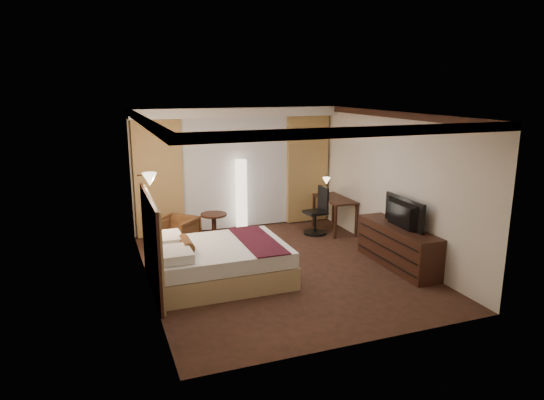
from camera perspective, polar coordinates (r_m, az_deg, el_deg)
name	(u,v)px	position (r m, az deg, el deg)	size (l,w,h in m)	color
floor	(280,268)	(8.66, 0.94, -8.00)	(4.50, 5.50, 0.01)	#301E13
ceiling	(281,114)	(8.08, 1.01, 10.13)	(4.50, 5.50, 0.01)	white
back_wall	(235,168)	(10.83, -4.37, 3.72)	(4.50, 0.02, 2.70)	#F0E0CF
left_wall	(145,205)	(7.75, -14.70, -0.55)	(0.02, 5.50, 2.70)	#F0E0CF
right_wall	(392,184)	(9.31, 13.97, 1.78)	(0.02, 5.50, 2.70)	#F0E0CF
crown_molding	(281,117)	(8.08, 1.01, 9.71)	(4.50, 5.50, 0.12)	black
soffit	(237,112)	(10.45, -4.10, 10.28)	(4.50, 0.50, 0.20)	white
curtain_sheer	(236,173)	(10.77, -4.24, 3.13)	(2.48, 0.04, 2.45)	silver
curtain_left_drape	(159,179)	(10.37, -13.20, 2.42)	(1.00, 0.14, 2.45)	tan
curtain_right_drape	(307,169)	(11.30, 4.16, 3.62)	(1.00, 0.14, 2.45)	tan
wall_sconce	(150,179)	(8.36, -14.21, 2.37)	(0.24, 0.24, 0.24)	white
bed	(221,262)	(8.08, -6.07, -7.31)	(2.14, 1.67, 0.63)	white
headboard	(152,245)	(7.76, -13.94, -5.11)	(0.12, 1.97, 1.50)	tan
armchair	(177,232)	(9.69, -11.13, -3.68)	(0.69, 0.65, 0.71)	#4E2B17
side_table	(214,228)	(10.06, -6.83, -3.24)	(0.54, 0.54, 0.59)	black
floor_lamp	(241,195)	(10.65, -3.62, 0.56)	(0.34, 0.34, 1.60)	white
desk	(334,214)	(10.78, 7.35, -1.70)	(0.55, 1.15, 0.75)	black
desk_lamp	(326,187)	(11.02, 6.40, 1.58)	(0.18, 0.18, 0.34)	#FFD899
office_chair	(315,211)	(10.48, 5.12, -1.26)	(0.50, 0.50, 1.04)	black
dresser	(398,246)	(8.92, 14.59, -5.30)	(0.50, 1.89, 0.74)	black
television	(399,209)	(8.71, 14.70, -1.00)	(1.13, 0.65, 0.15)	black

